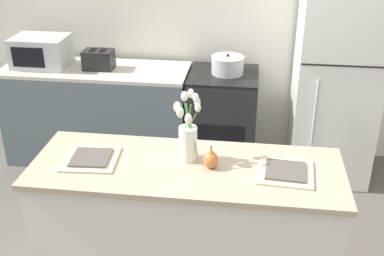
% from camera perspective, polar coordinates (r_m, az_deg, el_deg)
% --- Properties ---
extents(back_wall, '(5.20, 0.08, 2.70)m').
position_cam_1_polar(back_wall, '(4.48, 3.03, 13.58)').
color(back_wall, silver).
rests_on(back_wall, ground_plane).
extents(kitchen_island, '(1.80, 0.66, 0.91)m').
position_cam_1_polar(kitchen_island, '(3.03, -0.64, -11.92)').
color(kitchen_island, silver).
rests_on(kitchen_island, ground_plane).
extents(back_counter, '(1.68, 0.60, 0.91)m').
position_cam_1_polar(back_counter, '(4.60, -10.96, 1.65)').
color(back_counter, slate).
rests_on(back_counter, ground_plane).
extents(stove_range, '(0.60, 0.61, 0.91)m').
position_cam_1_polar(stove_range, '(4.38, 3.62, 0.84)').
color(stove_range, black).
rests_on(stove_range, ground_plane).
extents(refrigerator, '(0.68, 0.67, 1.82)m').
position_cam_1_polar(refrigerator, '(4.26, 16.71, 5.66)').
color(refrigerator, white).
rests_on(refrigerator, ground_plane).
extents(flower_vase, '(0.16, 0.16, 0.42)m').
position_cam_1_polar(flower_vase, '(2.76, -0.45, -0.85)').
color(flower_vase, silver).
rests_on(flower_vase, kitchen_island).
extents(pear_figurine, '(0.09, 0.09, 0.14)m').
position_cam_1_polar(pear_figurine, '(2.73, 2.25, -3.70)').
color(pear_figurine, '#C66B33').
rests_on(pear_figurine, kitchen_island).
extents(plate_setting_left, '(0.33, 0.33, 0.02)m').
position_cam_1_polar(plate_setting_left, '(2.88, -11.86, -3.57)').
color(plate_setting_left, beige).
rests_on(plate_setting_left, kitchen_island).
extents(plate_setting_right, '(0.33, 0.33, 0.02)m').
position_cam_1_polar(plate_setting_right, '(2.74, 11.03, -5.11)').
color(plate_setting_right, beige).
rests_on(plate_setting_right, kitchen_island).
extents(toaster, '(0.28, 0.18, 0.17)m').
position_cam_1_polar(toaster, '(4.38, -11.01, 7.98)').
color(toaster, black).
rests_on(toaster, back_counter).
extents(cooking_pot, '(0.29, 0.29, 0.18)m').
position_cam_1_polar(cooking_pot, '(4.20, 4.23, 7.47)').
color(cooking_pot, '#B2B5B7').
rests_on(cooking_pot, stove_range).
extents(microwave, '(0.48, 0.37, 0.27)m').
position_cam_1_polar(microwave, '(4.57, -17.44, 8.65)').
color(microwave, '#B7BABC').
rests_on(microwave, back_counter).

